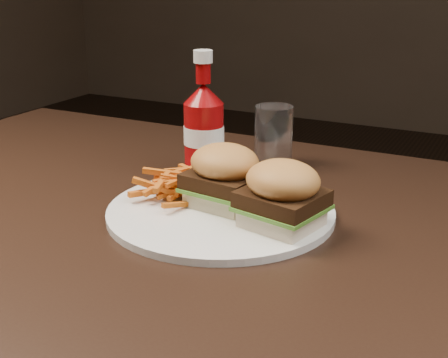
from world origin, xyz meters
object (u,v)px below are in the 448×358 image
at_px(plate, 221,212).
at_px(tumbler, 274,135).
at_px(ketchup_bottle, 204,142).
at_px(dining_table, 166,218).

relative_size(plate, tumbler, 3.14).
xyz_separation_m(plate, tumbler, (-0.02, 0.23, 0.05)).
bearing_deg(ketchup_bottle, tumbler, 54.07).
bearing_deg(ketchup_bottle, dining_table, -86.47).
xyz_separation_m(dining_table, tumbler, (0.07, 0.24, 0.08)).
bearing_deg(tumbler, dining_table, -106.09).
bearing_deg(dining_table, ketchup_bottle, 93.53).
bearing_deg(plate, tumbler, 94.84).
distance_m(plate, tumbler, 0.24).
bearing_deg(plate, ketchup_bottle, 126.87).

